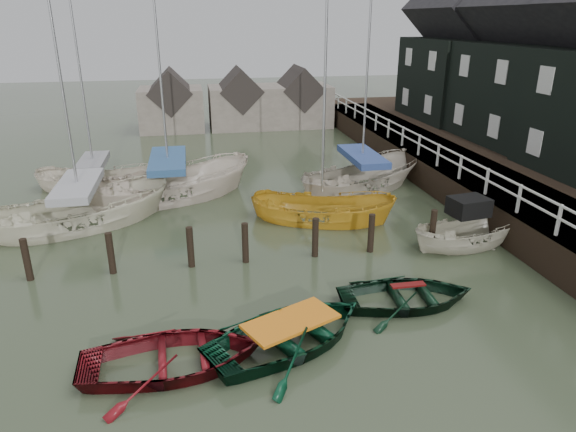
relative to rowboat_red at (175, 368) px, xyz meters
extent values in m
plane|color=#2C3723|center=(3.48, 2.30, 0.00)|extent=(120.00, 120.00, 0.00)
cube|color=black|center=(12.98, 12.30, 1.40)|extent=(3.00, 32.00, 0.20)
cube|color=silver|center=(11.48, 12.30, 2.45)|extent=(0.06, 32.00, 0.06)
cube|color=silver|center=(11.48, 12.30, 2.05)|extent=(0.06, 32.00, 0.06)
cube|color=black|center=(18.48, 12.30, 0.00)|extent=(14.00, 38.00, 1.50)
cube|color=black|center=(18.48, 14.30, 4.00)|extent=(6.00, 7.00, 5.00)
cube|color=black|center=(18.48, 14.30, 8.25)|extent=(6.11, 7.14, 6.11)
cube|color=black|center=(18.48, 21.30, 4.00)|extent=(6.40, 7.00, 5.00)
cube|color=black|center=(18.48, 21.30, 8.25)|extent=(6.52, 7.14, 6.52)
cylinder|color=black|center=(-4.52, 5.30, 0.50)|extent=(0.22, 0.22, 1.80)
cylinder|color=black|center=(-2.02, 5.30, 0.50)|extent=(0.22, 0.22, 1.80)
cylinder|color=black|center=(0.48, 5.30, 0.50)|extent=(0.22, 0.22, 1.80)
cylinder|color=black|center=(2.28, 5.30, 0.50)|extent=(0.22, 0.22, 1.80)
cylinder|color=black|center=(4.68, 5.30, 0.50)|extent=(0.22, 0.22, 1.80)
cylinder|color=black|center=(6.68, 5.30, 0.50)|extent=(0.22, 0.22, 1.80)
cylinder|color=black|center=(8.98, 5.30, 0.50)|extent=(0.22, 0.22, 1.80)
cube|color=#665B51|center=(-0.52, 28.30, 1.50)|extent=(4.50, 4.00, 3.00)
cube|color=#282321|center=(-0.52, 28.30, 2.80)|extent=(3.18, 4.08, 3.18)
cube|color=#665B51|center=(4.48, 28.30, 1.50)|extent=(4.50, 4.00, 3.00)
cube|color=#282321|center=(4.48, 28.30, 2.80)|extent=(3.18, 4.08, 3.18)
cube|color=#665B51|center=(8.98, 28.30, 1.50)|extent=(4.50, 4.00, 3.00)
cube|color=#282321|center=(8.98, 28.30, 2.80)|extent=(3.18, 4.08, 3.18)
imported|color=#600D13|center=(0.00, 0.00, 0.00)|extent=(4.43, 3.27, 0.89)
imported|color=black|center=(2.87, 0.40, 0.00)|extent=(5.43, 4.81, 0.93)
imported|color=black|center=(6.52, 1.71, 0.00)|extent=(4.08, 3.02, 0.81)
imported|color=beige|center=(10.28, 5.11, 0.00)|extent=(4.57, 2.27, 1.69)
cube|color=black|center=(10.28, 5.31, 1.44)|extent=(1.43, 1.18, 0.65)
imported|color=beige|center=(-3.70, 9.76, 0.00)|extent=(7.65, 5.15, 2.77)
cylinder|color=#B2B2B7|center=(-3.70, 9.76, 5.37)|extent=(0.10, 0.10, 7.69)
cube|color=#96969B|center=(-3.70, 9.76, 1.64)|extent=(4.19, 2.79, 0.30)
imported|color=beige|center=(-0.35, 12.46, 0.00)|extent=(8.31, 5.24, 3.01)
cylinder|color=#B2B2B7|center=(-0.35, 12.46, 6.09)|extent=(0.10, 0.10, 8.88)
cube|color=navy|center=(-0.35, 12.46, 1.77)|extent=(4.56, 2.83, 0.30)
imported|color=gold|center=(5.74, 8.55, 0.00)|extent=(6.28, 4.24, 2.27)
cylinder|color=#B2B2B7|center=(5.74, 8.55, 5.09)|extent=(0.10, 0.10, 7.69)
imported|color=#B9AF9E|center=(8.62, 12.17, 0.00)|extent=(7.48, 5.29, 2.71)
cylinder|color=#B2B2B7|center=(8.62, 12.17, 6.62)|extent=(0.10, 0.10, 10.27)
cube|color=navy|center=(8.62, 12.17, 1.61)|extent=(4.09, 2.87, 0.30)
imported|color=beige|center=(-3.90, 14.48, 0.00)|extent=(6.16, 3.52, 2.24)
cylinder|color=#B2B2B7|center=(-3.90, 14.48, 4.82)|extent=(0.10, 0.10, 7.17)
cube|color=gray|center=(-3.90, 14.48, 1.35)|extent=(3.38, 1.90, 0.30)
camera|label=1|loc=(0.75, -10.29, 7.69)|focal=32.00mm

